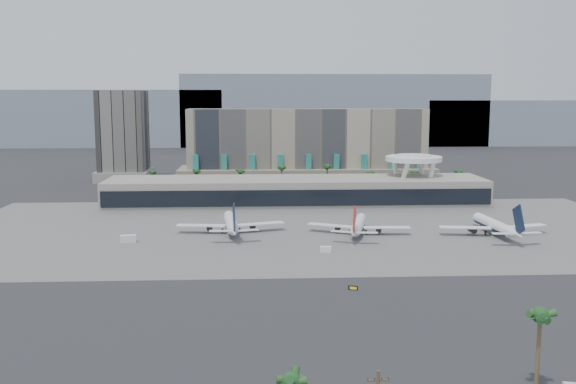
{
  "coord_description": "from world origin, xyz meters",
  "views": [
    {
      "loc": [
        -18.29,
        -177.0,
        48.5
      ],
      "look_at": [
        -7.26,
        40.0,
        16.14
      ],
      "focal_mm": 40.0,
      "sensor_mm": 36.0,
      "label": 1
    }
  ],
  "objects_px": {
    "service_vehicle_a": "(128,239)",
    "service_vehicle_b": "(326,249)",
    "airliner_left": "(231,223)",
    "airliner_centre": "(358,225)",
    "airliner_right": "(495,226)",
    "taxiway_sign": "(353,288)"
  },
  "relations": [
    {
      "from": "service_vehicle_a",
      "to": "service_vehicle_b",
      "type": "distance_m",
      "value": 66.93
    },
    {
      "from": "service_vehicle_a",
      "to": "taxiway_sign",
      "type": "distance_m",
      "value": 88.2
    },
    {
      "from": "airliner_left",
      "to": "airliner_right",
      "type": "bearing_deg",
      "value": -10.99
    },
    {
      "from": "airliner_right",
      "to": "service_vehicle_a",
      "type": "height_order",
      "value": "airliner_right"
    },
    {
      "from": "airliner_right",
      "to": "service_vehicle_b",
      "type": "xyz_separation_m",
      "value": [
        -62.38,
        -21.43,
        -2.66
      ]
    },
    {
      "from": "airliner_centre",
      "to": "airliner_right",
      "type": "distance_m",
      "value": 48.21
    },
    {
      "from": "airliner_centre",
      "to": "service_vehicle_a",
      "type": "relative_size",
      "value": 7.25
    },
    {
      "from": "airliner_right",
      "to": "taxiway_sign",
      "type": "height_order",
      "value": "airliner_right"
    },
    {
      "from": "service_vehicle_a",
      "to": "service_vehicle_b",
      "type": "bearing_deg",
      "value": -27.26
    },
    {
      "from": "airliner_left",
      "to": "airliner_centre",
      "type": "bearing_deg",
      "value": -11.38
    },
    {
      "from": "airliner_right",
      "to": "taxiway_sign",
      "type": "relative_size",
      "value": 16.99
    },
    {
      "from": "airliner_right",
      "to": "service_vehicle_b",
      "type": "relative_size",
      "value": 11.7
    },
    {
      "from": "airliner_left",
      "to": "service_vehicle_b",
      "type": "distance_m",
      "value": 43.27
    },
    {
      "from": "airliner_centre",
      "to": "airliner_right",
      "type": "xyz_separation_m",
      "value": [
        48.02,
        -4.25,
        0.25
      ]
    },
    {
      "from": "airliner_left",
      "to": "taxiway_sign",
      "type": "relative_size",
      "value": 16.8
    },
    {
      "from": "airliner_left",
      "to": "taxiway_sign",
      "type": "height_order",
      "value": "airliner_left"
    },
    {
      "from": "airliner_left",
      "to": "service_vehicle_b",
      "type": "height_order",
      "value": "airliner_left"
    },
    {
      "from": "airliner_right",
      "to": "service_vehicle_a",
      "type": "bearing_deg",
      "value": 178.49
    },
    {
      "from": "service_vehicle_a",
      "to": "service_vehicle_b",
      "type": "xyz_separation_m",
      "value": [
        64.82,
        -16.67,
        -0.36
      ]
    },
    {
      "from": "airliner_left",
      "to": "taxiway_sign",
      "type": "distance_m",
      "value": 78.06
    },
    {
      "from": "airliner_right",
      "to": "taxiway_sign",
      "type": "xyz_separation_m",
      "value": [
        -59.83,
        -61.67,
        -3.01
      ]
    },
    {
      "from": "airliner_left",
      "to": "service_vehicle_a",
      "type": "xyz_separation_m",
      "value": [
        -34.01,
        -13.6,
        -2.26
      ]
    }
  ]
}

